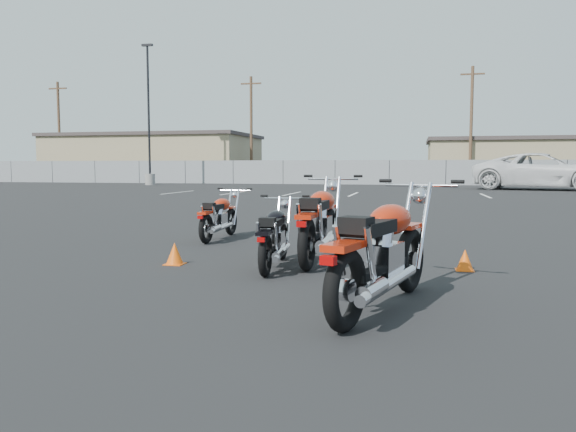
% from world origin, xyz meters
% --- Properties ---
extents(ground, '(120.00, 120.00, 0.00)m').
position_xyz_m(ground, '(0.00, 0.00, 0.00)').
color(ground, black).
rests_on(ground, ground).
extents(motorcycle_front_red, '(0.71, 1.85, 0.90)m').
position_xyz_m(motorcycle_front_red, '(-1.58, 2.81, 0.41)').
color(motorcycle_front_red, black).
rests_on(motorcycle_front_red, ground).
extents(motorcycle_second_black, '(0.72, 1.86, 0.91)m').
position_xyz_m(motorcycle_second_black, '(0.11, 0.23, 0.41)').
color(motorcycle_second_black, black).
rests_on(motorcycle_second_black, ground).
extents(motorcycle_third_red, '(0.94, 2.44, 1.19)m').
position_xyz_m(motorcycle_third_red, '(0.59, 0.90, 0.54)').
color(motorcycle_third_red, black).
rests_on(motorcycle_third_red, ground).
extents(motorcycle_rear_red, '(1.21, 2.39, 1.18)m').
position_xyz_m(motorcycle_rear_red, '(1.61, -1.65, 0.54)').
color(motorcycle_rear_red, black).
rests_on(motorcycle_rear_red, ground).
extents(training_cone_near, '(0.23, 0.23, 0.27)m').
position_xyz_m(training_cone_near, '(2.52, 0.58, 0.14)').
color(training_cone_near, '#F35B0C').
rests_on(training_cone_near, ground).
extents(training_cone_extra, '(0.25, 0.25, 0.30)m').
position_xyz_m(training_cone_extra, '(-1.28, 0.17, 0.15)').
color(training_cone_extra, '#F35B0C').
rests_on(training_cone_extra, ground).
extents(light_pole_west, '(0.80, 0.70, 9.99)m').
position_xyz_m(light_pole_west, '(-16.87, 30.62, 2.58)').
color(light_pole_west, gray).
rests_on(light_pole_west, ground).
extents(chainlink_fence, '(80.06, 0.06, 1.80)m').
position_xyz_m(chainlink_fence, '(-0.00, 35.00, 0.90)').
color(chainlink_fence, slate).
rests_on(chainlink_fence, ground).
extents(tan_building_west, '(18.40, 10.40, 4.30)m').
position_xyz_m(tan_building_west, '(-22.00, 42.00, 2.16)').
color(tan_building_west, '#968761').
rests_on(tan_building_west, ground).
extents(tan_building_east, '(14.40, 9.40, 3.70)m').
position_xyz_m(tan_building_east, '(10.00, 44.00, 1.86)').
color(tan_building_east, '#968761').
rests_on(tan_building_east, ground).
extents(utility_pole_a, '(1.80, 0.24, 9.00)m').
position_xyz_m(utility_pole_a, '(-30.00, 39.00, 4.69)').
color(utility_pole_a, '#483121').
rests_on(utility_pole_a, ground).
extents(utility_pole_b, '(1.80, 0.24, 9.00)m').
position_xyz_m(utility_pole_b, '(-12.00, 40.00, 4.69)').
color(utility_pole_b, '#483121').
rests_on(utility_pole_b, ground).
extents(utility_pole_c, '(1.80, 0.24, 9.00)m').
position_xyz_m(utility_pole_c, '(6.00, 39.00, 4.69)').
color(utility_pole_c, '#483121').
rests_on(utility_pole_c, ground).
extents(parking_line_stripes, '(15.12, 4.00, 0.01)m').
position_xyz_m(parking_line_stripes, '(-2.50, 20.00, 0.00)').
color(parking_line_stripes, silver).
rests_on(parking_line_stripes, ground).
extents(white_van, '(5.83, 9.36, 3.32)m').
position_xyz_m(white_van, '(8.96, 27.63, 1.66)').
color(white_van, silver).
rests_on(white_van, ground).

